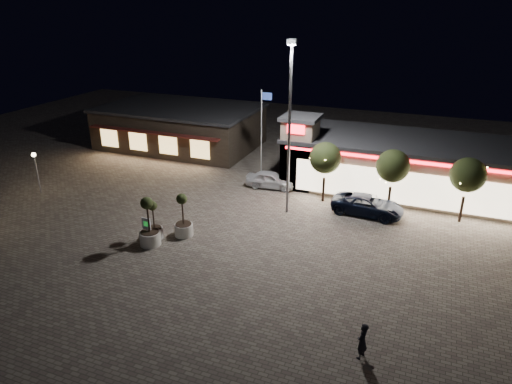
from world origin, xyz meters
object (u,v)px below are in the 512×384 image
at_px(pickup_truck, 368,205).
at_px(pedestrian, 362,341).
at_px(planter_left, 154,227).
at_px(valet_sign, 147,226).
at_px(white_sedan, 271,180).
at_px(planter_mid, 149,230).

distance_m(pickup_truck, pedestrian, 15.19).
height_order(pedestrian, planter_left, planter_left).
distance_m(planter_left, valet_sign, 0.98).
height_order(white_sedan, valet_sign, valet_sign).
relative_size(pickup_truck, white_sedan, 1.25).
distance_m(white_sedan, planter_mid, 12.71).
bearing_deg(pickup_truck, planter_left, 129.58).
xyz_separation_m(pedestrian, valet_sign, (-14.63, 5.22, 0.41)).
bearing_deg(planter_left, white_sedan, 69.82).
bearing_deg(pedestrian, white_sedan, -130.58).
bearing_deg(pedestrian, planter_left, -94.43).
relative_size(white_sedan, planter_left, 1.56).
distance_m(pickup_truck, planter_mid, 15.76).
bearing_deg(valet_sign, pickup_truck, 38.13).
distance_m(white_sedan, planter_left, 11.96).
xyz_separation_m(pedestrian, planter_left, (-14.66, 6.08, -0.07)).
distance_m(planter_left, planter_mid, 0.92).
xyz_separation_m(pickup_truck, white_sedan, (-8.42, 2.26, -0.01)).
relative_size(pickup_truck, pedestrian, 2.93).
relative_size(pedestrian, planter_mid, 0.53).
bearing_deg(valet_sign, planter_left, 91.75).
bearing_deg(planter_mid, pickup_truck, 38.61).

